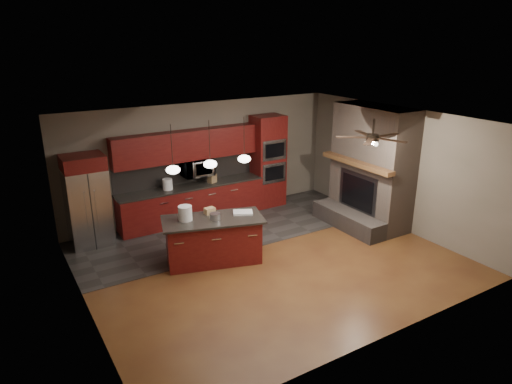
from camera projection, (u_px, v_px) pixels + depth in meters
ground at (269, 260)px, 9.20m from camera, size 7.00×7.00×0.00m
ceiling at (270, 121)px, 8.29m from camera, size 7.00×6.00×0.02m
back_wall at (203, 160)px, 11.16m from camera, size 7.00×0.02×2.80m
right_wall at (397, 168)px, 10.46m from camera, size 0.02×6.00×2.80m
left_wall at (79, 233)px, 7.02m from camera, size 0.02×6.00×2.80m
slate_tile_patch at (227, 229)px, 10.65m from camera, size 7.00×2.40×0.01m
fireplace_column at (370, 171)px, 10.59m from camera, size 1.30×2.10×2.80m
back_cabinetry at (190, 185)px, 10.89m from camera, size 3.59×0.64×2.20m
oven_tower at (268, 161)px, 11.82m from camera, size 0.80×0.63×2.38m
microwave at (197, 168)px, 10.86m from camera, size 0.73×0.41×0.50m
refrigerator at (87, 201)px, 9.58m from camera, size 0.84×0.75×1.98m
kitchen_island at (213, 240)px, 8.98m from camera, size 2.13×1.41×0.92m
white_bucket at (185, 213)px, 8.71m from camera, size 0.36×0.36×0.29m
paint_can at (215, 217)px, 8.75m from camera, size 0.26×0.26×0.14m
paint_tray at (243, 212)px, 9.09m from camera, size 0.46×0.41×0.04m
cardboard_box at (210, 211)px, 9.05m from camera, size 0.21×0.16×0.13m
counter_bucket at (167, 184)px, 10.52m from camera, size 0.30×0.30×0.26m
counter_box at (212, 178)px, 11.04m from camera, size 0.23×0.21×0.21m
pendant_left at (173, 170)px, 8.31m from camera, size 0.26×0.26×0.92m
pendant_center at (210, 164)px, 8.68m from camera, size 0.26×0.26×0.92m
pendant_right at (244, 159)px, 9.05m from camera, size 0.26×0.26×0.92m
ceiling_fan at (373, 137)px, 8.64m from camera, size 1.27×1.33×0.41m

